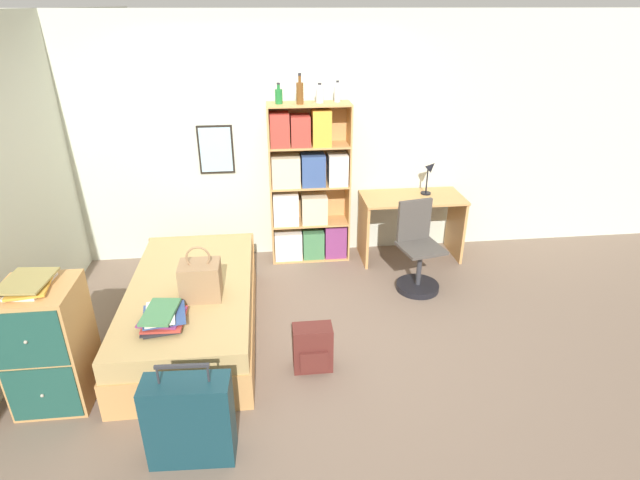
{
  "coord_description": "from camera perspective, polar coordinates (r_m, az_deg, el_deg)",
  "views": [
    {
      "loc": [
        -0.05,
        -3.75,
        2.63
      ],
      "look_at": [
        0.39,
        0.2,
        0.75
      ],
      "focal_mm": 28.0,
      "sensor_mm": 36.0,
      "label": 1
    }
  ],
  "objects": [
    {
      "name": "desk_chair",
      "position": [
        5.1,
        11.07,
        -2.36
      ],
      "size": [
        0.46,
        0.46,
        0.91
      ],
      "color": "black",
      "rests_on": "ground_plane"
    },
    {
      "name": "book_stack_on_bed",
      "position": [
        3.89,
        -17.57,
        -8.44
      ],
      "size": [
        0.36,
        0.4,
        0.12
      ],
      "color": "#99894C",
      "rests_on": "bed"
    },
    {
      "name": "bottle_blue",
      "position": [
        5.26,
        2.0,
        16.36
      ],
      "size": [
        0.06,
        0.06,
        0.21
      ],
      "color": "#B7BCC1",
      "rests_on": "bookcase"
    },
    {
      "name": "dresser",
      "position": [
        4.05,
        -28.56,
        -10.53
      ],
      "size": [
        0.5,
        0.52,
        0.93
      ],
      "color": "tan",
      "rests_on": "ground_plane"
    },
    {
      "name": "desk_lamp",
      "position": [
        5.59,
        12.46,
        7.61
      ],
      "size": [
        0.16,
        0.11,
        0.38
      ],
      "color": "black",
      "rests_on": "desk"
    },
    {
      "name": "wall_back",
      "position": [
        5.46,
        -5.77,
        11.12
      ],
      "size": [
        10.0,
        0.09,
        2.6
      ],
      "color": "beige",
      "rests_on": "ground_plane"
    },
    {
      "name": "bookcase",
      "position": [
        5.42,
        -1.53,
        5.73
      ],
      "size": [
        0.86,
        0.31,
        1.73
      ],
      "color": "tan",
      "rests_on": "ground_plane"
    },
    {
      "name": "suitcase",
      "position": [
        3.37,
        -14.66,
        -19.32
      ],
      "size": [
        0.54,
        0.24,
        0.74
      ],
      "color": "#143842",
      "rests_on": "ground_plane"
    },
    {
      "name": "desk",
      "position": [
        5.63,
        10.37,
        2.74
      ],
      "size": [
        1.11,
        0.55,
        0.73
      ],
      "color": "tan",
      "rests_on": "ground_plane"
    },
    {
      "name": "bottle_clear",
      "position": [
        5.21,
        -0.04,
        16.22
      ],
      "size": [
        0.08,
        0.08,
        0.19
      ],
      "color": "#B7BCC1",
      "rests_on": "bookcase"
    },
    {
      "name": "backpack",
      "position": [
        4.0,
        -0.84,
        -12.27
      ],
      "size": [
        0.31,
        0.21,
        0.39
      ],
      "color": "#56231E",
      "rests_on": "ground_plane"
    },
    {
      "name": "magazine_pile_on_dresser",
      "position": [
        3.83,
        -30.37,
        -4.33
      ],
      "size": [
        0.32,
        0.38,
        0.07
      ],
      "color": "silver",
      "rests_on": "dresser"
    },
    {
      "name": "ground_plane",
      "position": [
        4.58,
        -4.64,
        -9.83
      ],
      "size": [
        14.0,
        14.0,
        0.0
      ],
      "primitive_type": "plane",
      "color": "#756051"
    },
    {
      "name": "handbag",
      "position": [
        4.1,
        -13.49,
        -4.46
      ],
      "size": [
        0.32,
        0.25,
        0.45
      ],
      "color": "#93704C",
      "rests_on": "bed"
    },
    {
      "name": "bottle_brown",
      "position": [
        5.13,
        -2.31,
        16.51
      ],
      "size": [
        0.07,
        0.07,
        0.3
      ],
      "color": "brown",
      "rests_on": "bookcase"
    },
    {
      "name": "bed",
      "position": [
        4.51,
        -14.32,
        -7.53
      ],
      "size": [
        1.05,
        2.0,
        0.49
      ],
      "color": "tan",
      "rests_on": "ground_plane"
    },
    {
      "name": "bottle_green",
      "position": [
        5.16,
        -4.74,
        16.1
      ],
      "size": [
        0.08,
        0.08,
        0.2
      ],
      "color": "#1E6B2D",
      "rests_on": "bookcase"
    }
  ]
}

